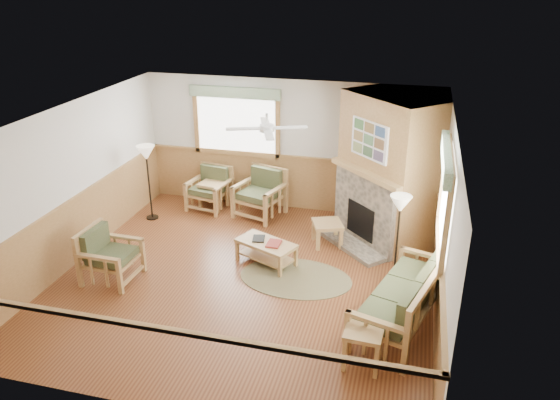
% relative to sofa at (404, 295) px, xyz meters
% --- Properties ---
extents(floor, '(6.00, 6.00, 0.01)m').
position_rel_sofa_xyz_m(floor, '(-2.53, 0.62, -0.48)').
color(floor, brown).
rests_on(floor, ground).
extents(ceiling, '(6.00, 6.00, 0.01)m').
position_rel_sofa_xyz_m(ceiling, '(-2.53, 0.62, 2.22)').
color(ceiling, white).
rests_on(ceiling, floor).
extents(wall_back, '(6.00, 0.02, 2.70)m').
position_rel_sofa_xyz_m(wall_back, '(-2.53, 3.62, 0.87)').
color(wall_back, silver).
rests_on(wall_back, floor).
extents(wall_front, '(6.00, 0.02, 2.70)m').
position_rel_sofa_xyz_m(wall_front, '(-2.53, -2.38, 0.87)').
color(wall_front, silver).
rests_on(wall_front, floor).
extents(wall_left, '(0.02, 6.00, 2.70)m').
position_rel_sofa_xyz_m(wall_left, '(-5.53, 0.62, 0.87)').
color(wall_left, silver).
rests_on(wall_left, floor).
extents(wall_right, '(0.02, 6.00, 2.70)m').
position_rel_sofa_xyz_m(wall_right, '(0.47, 0.62, 0.87)').
color(wall_right, silver).
rests_on(wall_right, floor).
extents(wainscot, '(6.00, 6.00, 1.10)m').
position_rel_sofa_xyz_m(wainscot, '(-2.53, 0.62, 0.07)').
color(wainscot, '#A17542').
rests_on(wainscot, floor).
extents(fireplace, '(3.11, 3.11, 2.70)m').
position_rel_sofa_xyz_m(fireplace, '(-0.48, 2.67, 0.87)').
color(fireplace, '#A17542').
rests_on(fireplace, floor).
extents(window_back, '(1.90, 0.16, 1.50)m').
position_rel_sofa_xyz_m(window_back, '(-3.63, 3.58, 2.05)').
color(window_back, white).
rests_on(window_back, wall_back).
extents(window_right, '(0.16, 1.90, 1.50)m').
position_rel_sofa_xyz_m(window_right, '(0.43, 0.42, 2.05)').
color(window_right, white).
rests_on(window_right, wall_right).
extents(ceiling_fan, '(1.59, 1.59, 0.36)m').
position_rel_sofa_xyz_m(ceiling_fan, '(-2.23, 0.92, 2.18)').
color(ceiling_fan, white).
rests_on(ceiling_fan, ceiling).
extents(sofa, '(2.24, 1.42, 0.96)m').
position_rel_sofa_xyz_m(sofa, '(0.00, 0.00, 0.00)').
color(sofa, tan).
rests_on(sofa, floor).
extents(armchair_back_left, '(0.89, 0.89, 0.87)m').
position_rel_sofa_xyz_m(armchair_back_left, '(-4.13, 3.14, -0.05)').
color(armchair_back_left, tan).
rests_on(armchair_back_left, floor).
extents(armchair_back_right, '(1.06, 1.06, 0.95)m').
position_rel_sofa_xyz_m(armchair_back_right, '(-3.00, 3.04, -0.00)').
color(armchair_back_right, tan).
rests_on(armchair_back_right, floor).
extents(armchair_left, '(0.81, 0.81, 0.88)m').
position_rel_sofa_xyz_m(armchair_left, '(-4.61, 0.06, -0.04)').
color(armchair_left, tan).
rests_on(armchair_left, floor).
extents(coffee_table, '(1.14, 0.87, 0.41)m').
position_rel_sofa_xyz_m(coffee_table, '(-2.34, 1.18, -0.28)').
color(coffee_table, tan).
rests_on(coffee_table, floor).
extents(end_table_chairs, '(0.58, 0.57, 0.57)m').
position_rel_sofa_xyz_m(end_table_chairs, '(-4.04, 3.17, -0.19)').
color(end_table_chairs, tan).
rests_on(end_table_chairs, floor).
extents(end_table_sofa, '(0.50, 0.48, 0.53)m').
position_rel_sofa_xyz_m(end_table_sofa, '(-0.44, -1.02, -0.21)').
color(end_table_sofa, tan).
rests_on(end_table_sofa, floor).
extents(footstool, '(0.66, 0.66, 0.44)m').
position_rel_sofa_xyz_m(footstool, '(-1.44, 2.13, -0.26)').
color(footstool, tan).
rests_on(footstool, floor).
extents(braided_rug, '(2.35, 2.35, 0.01)m').
position_rel_sofa_xyz_m(braided_rug, '(-1.73, 0.82, -0.47)').
color(braided_rug, brown).
rests_on(braided_rug, floor).
extents(floor_lamp_left, '(0.36, 0.36, 1.54)m').
position_rel_sofa_xyz_m(floor_lamp_left, '(-5.08, 2.37, 0.29)').
color(floor_lamp_left, black).
rests_on(floor_lamp_left, floor).
extents(floor_lamp_right, '(0.39, 0.39, 1.48)m').
position_rel_sofa_xyz_m(floor_lamp_right, '(-0.18, 1.21, 0.26)').
color(floor_lamp_right, black).
rests_on(floor_lamp_right, floor).
extents(book_red, '(0.22, 0.30, 0.03)m').
position_rel_sofa_xyz_m(book_red, '(-2.19, 1.13, -0.04)').
color(book_red, maroon).
rests_on(book_red, coffee_table).
extents(book_dark, '(0.25, 0.30, 0.03)m').
position_rel_sofa_xyz_m(book_dark, '(-2.49, 1.25, -0.05)').
color(book_dark, black).
rests_on(book_dark, coffee_table).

